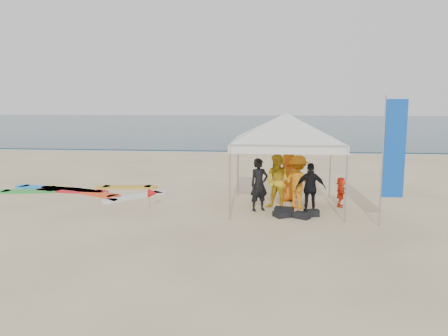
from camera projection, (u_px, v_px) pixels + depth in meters
ground at (195, 224)px, 12.09m from camera, size 120.00×120.00×0.00m
ocean at (257, 123)px, 71.10m from camera, size 160.00×84.00×0.08m
shoreline_foam at (240, 152)px, 29.99m from camera, size 160.00×1.20×0.01m
person_black_a at (259, 185)px, 13.52m from camera, size 0.71×0.63×1.64m
person_yellow at (278, 182)px, 13.71m from camera, size 1.04×0.95×1.74m
person_orange_a at (298, 182)px, 13.78m from camera, size 1.27×1.11×1.71m
person_black_b at (311, 188)px, 13.21m from camera, size 0.91×0.38×1.55m
person_orange_b at (288, 177)px, 14.86m from camera, size 0.97×0.88×1.66m
person_seated at (341, 192)px, 14.09m from camera, size 0.44×0.93×0.97m
canopy_tent at (286, 113)px, 13.53m from camera, size 4.58×4.58×3.46m
feather_flag at (393, 150)px, 11.59m from camera, size 0.60×0.04×3.54m
marker_pennant at (153, 193)px, 13.82m from camera, size 0.28×0.28×0.64m
gear_pile at (292, 213)px, 12.94m from camera, size 1.39×0.84×0.22m
surfboard_spread at (81, 191)px, 16.50m from camera, size 6.15×3.02×0.07m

